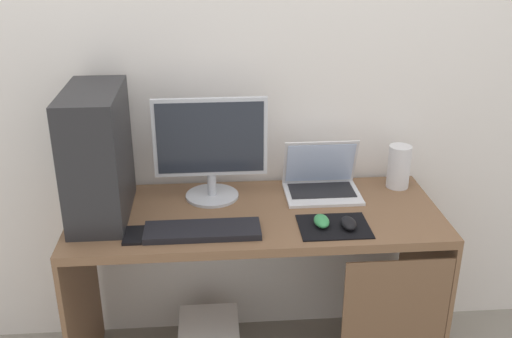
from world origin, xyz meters
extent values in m
cube|color=silver|center=(0.00, 0.33, 1.30)|extent=(4.00, 0.04, 2.60)
cube|color=brown|center=(0.00, 0.00, 0.75)|extent=(1.44, 0.58, 0.03)
cube|color=brown|center=(-0.71, 0.00, 0.36)|extent=(0.02, 0.58, 0.73)
cube|color=brown|center=(0.71, 0.00, 0.36)|extent=(0.02, 0.58, 0.73)
cube|color=brown|center=(0.50, -0.28, 0.40)|extent=(0.40, 0.01, 0.58)
cube|color=#232326|center=(-0.59, 0.03, 1.01)|extent=(0.20, 0.43, 0.49)
cylinder|color=#B7BCC6|center=(-0.17, 0.14, 0.77)|extent=(0.22, 0.22, 0.01)
cylinder|color=#B7BCC6|center=(-0.17, 0.14, 0.82)|extent=(0.04, 0.04, 0.09)
cube|color=#B7BCC6|center=(-0.17, 0.14, 1.03)|extent=(0.45, 0.02, 0.32)
cube|color=#232833|center=(-0.17, 0.13, 1.03)|extent=(0.42, 0.00, 0.29)
cube|color=silver|center=(0.28, 0.12, 0.77)|extent=(0.31, 0.23, 0.01)
cube|color=black|center=(0.28, 0.14, 0.78)|extent=(0.27, 0.15, 0.00)
cube|color=silver|center=(0.28, 0.20, 0.88)|extent=(0.31, 0.08, 0.21)
cube|color=#ADC1E5|center=(0.28, 0.20, 0.88)|extent=(0.28, 0.06, 0.18)
cylinder|color=silver|center=(0.62, 0.18, 0.86)|extent=(0.09, 0.09, 0.18)
cube|color=black|center=(-0.21, -0.16, 0.78)|extent=(0.42, 0.14, 0.02)
cube|color=black|center=(0.28, -0.15, 0.77)|extent=(0.26, 0.20, 0.00)
ellipsoid|color=#338C4C|center=(0.23, -0.14, 0.79)|extent=(0.06, 0.10, 0.03)
ellipsoid|color=black|center=(0.33, -0.16, 0.79)|extent=(0.06, 0.10, 0.03)
cube|color=black|center=(-0.45, -0.16, 0.77)|extent=(0.07, 0.13, 0.01)
camera|label=1|loc=(-0.17, -2.04, 1.82)|focal=41.37mm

